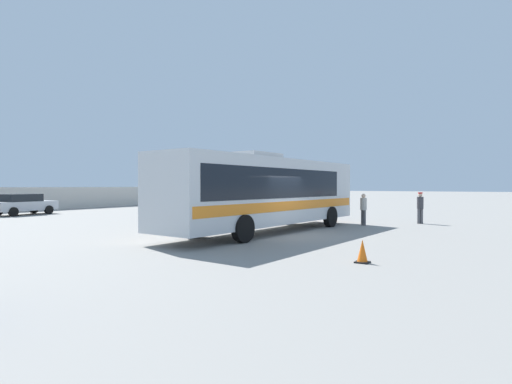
# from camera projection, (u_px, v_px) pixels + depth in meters

# --- Properties ---
(ground_plane) EXTENTS (300.00, 300.00, 0.00)m
(ground_plane) POSITION_uv_depth(u_px,v_px,m) (126.00, 223.00, 22.57)
(ground_plane) COLOR gray
(coach_bus_silver_orange) EXTENTS (12.46, 3.35, 3.53)m
(coach_bus_silver_orange) POSITION_uv_depth(u_px,v_px,m) (266.00, 191.00, 18.12)
(coach_bus_silver_orange) COLOR silver
(coach_bus_silver_orange) RESTS_ON ground_plane
(attendant_by_bus_door) EXTENTS (0.46, 0.46, 1.68)m
(attendant_by_bus_door) POSITION_uv_depth(u_px,v_px,m) (363.00, 207.00, 21.38)
(attendant_by_bus_door) COLOR #4C4C51
(attendant_by_bus_door) RESTS_ON ground_plane
(passenger_waiting_on_apron) EXTENTS (0.47, 0.47, 1.74)m
(passenger_waiting_on_apron) POSITION_uv_depth(u_px,v_px,m) (420.00, 206.00, 22.33)
(passenger_waiting_on_apron) COLOR #4C4C51
(passenger_waiting_on_apron) RESTS_ON ground_plane
(vendor_umbrella_secondary_red) EXTENTS (2.19, 2.19, 2.20)m
(vendor_umbrella_secondary_red) POSITION_uv_depth(u_px,v_px,m) (290.00, 189.00, 26.96)
(vendor_umbrella_secondary_red) COLOR gray
(vendor_umbrella_secondary_red) RESTS_ON ground_plane
(parked_car_third_silver) EXTENTS (4.43, 2.29, 1.51)m
(parked_car_third_silver) POSITION_uv_depth(u_px,v_px,m) (23.00, 204.00, 29.11)
(parked_car_third_silver) COLOR #B7BABF
(parked_car_third_silver) RESTS_ON ground_plane
(traffic_cone_on_apron) EXTENTS (0.36, 0.36, 0.64)m
(traffic_cone_on_apron) POSITION_uv_depth(u_px,v_px,m) (362.00, 252.00, 10.94)
(traffic_cone_on_apron) COLOR black
(traffic_cone_on_apron) RESTS_ON ground_plane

